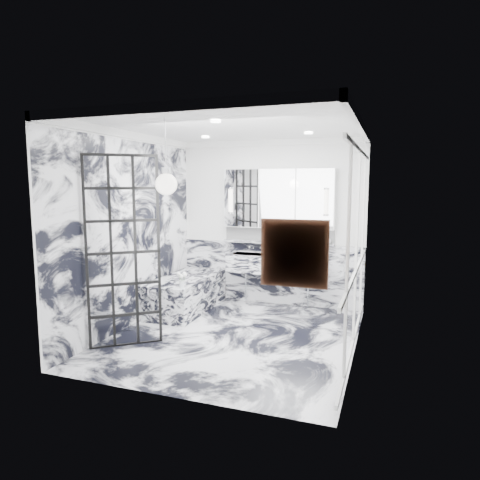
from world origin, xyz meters
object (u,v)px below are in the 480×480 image
at_px(crittall_door, 123,253).
at_px(trough_sink, 275,264).
at_px(bathtub, 186,293).
at_px(mirror_cabinet, 278,199).

xyz_separation_m(crittall_door, trough_sink, (1.34, 2.33, -0.48)).
bearing_deg(bathtub, mirror_cabinet, 32.06).
bearing_deg(trough_sink, mirror_cabinet, 90.00).
height_order(trough_sink, mirror_cabinet, mirror_cabinet).
bearing_deg(crittall_door, trough_sink, 22.24).
distance_m(trough_sink, mirror_cabinet, 1.10).
bearing_deg(mirror_cabinet, bathtub, -147.94).
relative_size(crittall_door, trough_sink, 1.51).
xyz_separation_m(crittall_door, bathtub, (0.02, 1.67, -0.93)).
bearing_deg(bathtub, trough_sink, 26.48).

